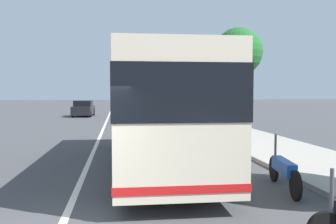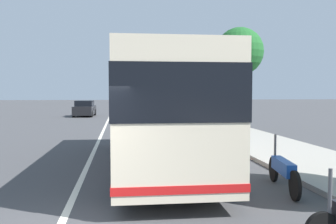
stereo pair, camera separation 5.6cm
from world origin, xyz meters
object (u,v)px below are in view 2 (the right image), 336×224
at_px(car_side_street, 85,109).
at_px(car_far_distant, 128,104).
at_px(car_ahead_same_lane, 143,113).
at_px(roadside_tree_mid_block, 239,52).
at_px(coach_bus, 157,106).
at_px(motorcycle_angled, 283,170).

bearing_deg(car_side_street, car_far_distant, 165.32).
bearing_deg(car_ahead_same_lane, car_side_street, 34.30).
bearing_deg(roadside_tree_mid_block, coach_bus, 146.92).
xyz_separation_m(coach_bus, motorcycle_angled, (-3.34, -2.75, -1.47)).
distance_m(car_ahead_same_lane, roadside_tree_mid_block, 11.02).
relative_size(motorcycle_angled, roadside_tree_mid_block, 0.39).
distance_m(car_far_distant, roadside_tree_mid_block, 31.86).
distance_m(coach_bus, roadside_tree_mid_block, 10.80).
height_order(car_ahead_same_lane, roadside_tree_mid_block, roadside_tree_mid_block).
bearing_deg(car_ahead_same_lane, car_far_distant, -0.17).
bearing_deg(car_side_street, car_ahead_same_lane, 38.99).
relative_size(coach_bus, car_side_street, 2.46).
xyz_separation_m(car_ahead_same_lane, roadside_tree_mid_block, (-8.92, -5.07, 4.04)).
bearing_deg(car_side_street, coach_bus, 13.28).
xyz_separation_m(car_ahead_same_lane, car_far_distant, (22.14, 0.78, 0.02)).
relative_size(motorcycle_angled, car_ahead_same_lane, 0.52).
height_order(car_side_street, car_far_distant, car_side_street).
height_order(coach_bus, car_ahead_same_lane, coach_bus).
bearing_deg(car_far_distant, motorcycle_angled, -173.16).
bearing_deg(coach_bus, motorcycle_angled, -139.69).
bearing_deg(roadside_tree_mid_block, car_far_distant, 10.66).
xyz_separation_m(coach_bus, car_side_street, (24.94, 4.75, -1.22)).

